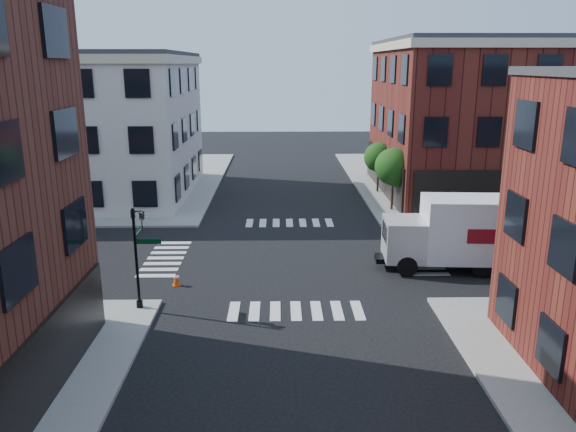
# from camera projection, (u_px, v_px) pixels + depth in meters

# --- Properties ---
(ground) EXTENTS (120.00, 120.00, 0.00)m
(ground) POSITION_uv_depth(u_px,v_px,m) (292.00, 257.00, 31.13)
(ground) COLOR black
(ground) RESTS_ON ground
(sidewalk_ne) EXTENTS (30.00, 30.00, 0.15)m
(sidewalk_ne) POSITION_uv_depth(u_px,v_px,m) (514.00, 180.00, 51.73)
(sidewalk_ne) COLOR gray
(sidewalk_ne) RESTS_ON ground
(sidewalk_nw) EXTENTS (30.00, 30.00, 0.15)m
(sidewalk_nw) POSITION_uv_depth(u_px,v_px,m) (56.00, 181.00, 51.02)
(sidewalk_nw) COLOR gray
(sidewalk_nw) RESTS_ON ground
(building_ne) EXTENTS (25.00, 16.00, 12.00)m
(building_ne) POSITION_uv_depth(u_px,v_px,m) (540.00, 120.00, 45.35)
(building_ne) COLOR #4B1612
(building_ne) RESTS_ON ground
(building_nw) EXTENTS (22.00, 16.00, 11.00)m
(building_nw) POSITION_uv_depth(u_px,v_px,m) (50.00, 127.00, 44.81)
(building_nw) COLOR beige
(building_nw) RESTS_ON ground
(tree_near) EXTENTS (2.69, 2.69, 4.49)m
(tree_near) POSITION_uv_depth(u_px,v_px,m) (394.00, 169.00, 40.06)
(tree_near) COLOR black
(tree_near) RESTS_ON ground
(tree_far) EXTENTS (2.43, 2.43, 4.07)m
(tree_far) POSITION_uv_depth(u_px,v_px,m) (379.00, 159.00, 45.92)
(tree_far) COLOR black
(tree_far) RESTS_ON ground
(signal_pole) EXTENTS (1.29, 1.24, 4.60)m
(signal_pole) POSITION_uv_depth(u_px,v_px,m) (138.00, 247.00, 23.83)
(signal_pole) COLOR black
(signal_pole) RESTS_ON ground
(box_truck) EXTENTS (8.58, 3.05, 3.82)m
(box_truck) POSITION_uv_depth(u_px,v_px,m) (469.00, 233.00, 28.84)
(box_truck) COLOR silver
(box_truck) RESTS_ON ground
(traffic_cone) EXTENTS (0.47, 0.47, 0.69)m
(traffic_cone) POSITION_uv_depth(u_px,v_px,m) (176.00, 279.00, 27.12)
(traffic_cone) COLOR #DC4B09
(traffic_cone) RESTS_ON ground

